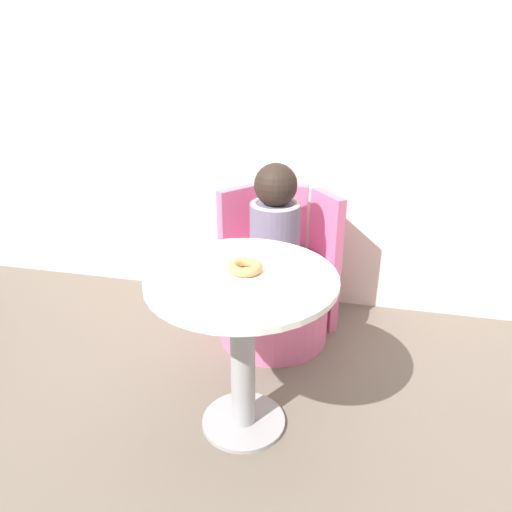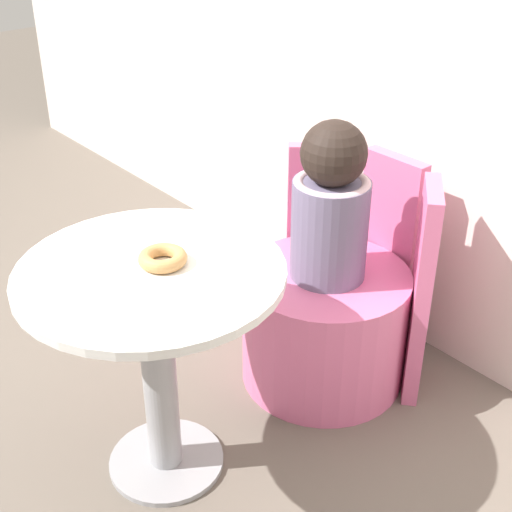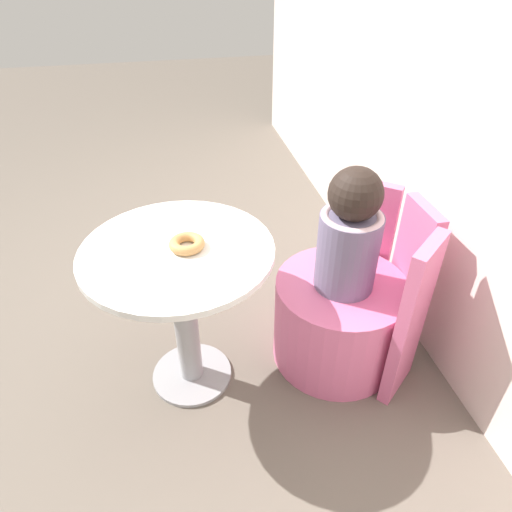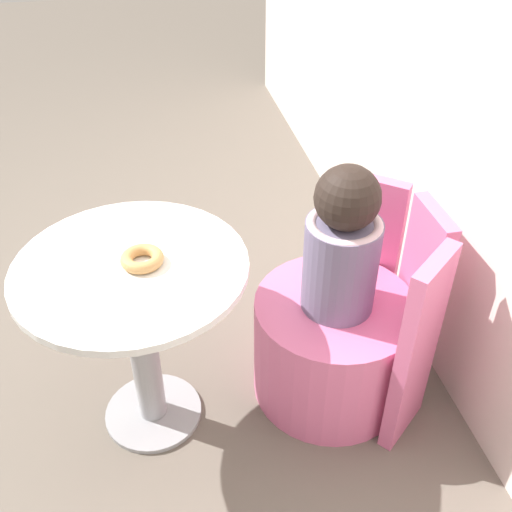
% 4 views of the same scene
% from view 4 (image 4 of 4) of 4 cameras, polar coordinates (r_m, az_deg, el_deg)
% --- Properties ---
extents(ground_plane, '(12.00, 12.00, 0.00)m').
position_cam_4_polar(ground_plane, '(2.32, -9.75, -13.98)').
color(ground_plane, '#665B51').
extents(round_table, '(0.71, 0.71, 0.69)m').
position_cam_4_polar(round_table, '(1.93, -11.15, -5.07)').
color(round_table, '#99999E').
rests_on(round_table, ground_plane).
extents(tub_chair, '(0.56, 0.56, 0.42)m').
position_cam_4_polar(tub_chair, '(2.22, 7.20, -8.52)').
color(tub_chair, '#DB6693').
rests_on(tub_chair, ground_plane).
extents(booth_backrest, '(0.66, 0.24, 0.75)m').
position_cam_4_polar(booth_backrest, '(2.18, 13.41, -4.36)').
color(booth_backrest, '#DB6693').
rests_on(booth_backrest, ground_plane).
extents(child_figure, '(0.25, 0.25, 0.53)m').
position_cam_4_polar(child_figure, '(1.92, 8.24, 1.06)').
color(child_figure, slate).
rests_on(child_figure, tub_chair).
extents(donut, '(0.13, 0.13, 0.04)m').
position_cam_4_polar(donut, '(1.80, -10.79, -0.25)').
color(donut, tan).
rests_on(donut, round_table).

